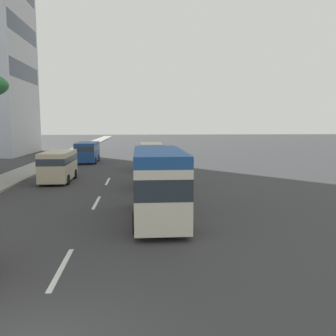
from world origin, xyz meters
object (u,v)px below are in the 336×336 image
at_px(van_second, 87,151).
at_px(van_fifth, 58,164).
at_px(van_lead, 158,165).
at_px(minibus_sixth, 159,182).
at_px(van_fourth, 151,155).

height_order(van_second, van_fifth, van_fifth).
xyz_separation_m(van_lead, minibus_sixth, (-8.50, 0.45, 0.26)).
relative_size(van_lead, van_second, 1.00).
bearing_deg(van_second, minibus_sixth, 15.06).
relative_size(van_fifth, minibus_sixth, 0.76).
xyz_separation_m(van_lead, van_fourth, (9.19, 0.17, -0.05)).
bearing_deg(van_lead, van_fourth, 1.04).
xyz_separation_m(van_second, van_fifth, (-12.97, 0.30, 0.01)).
height_order(van_lead, van_fourth, van_lead).
distance_m(van_second, van_fifth, 12.97).
relative_size(van_second, van_fifth, 1.03).
distance_m(van_lead, minibus_sixth, 8.51).
distance_m(van_fourth, minibus_sixth, 17.69).
xyz_separation_m(van_lead, van_second, (15.68, 6.96, -0.17)).
bearing_deg(van_lead, van_second, 23.92).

